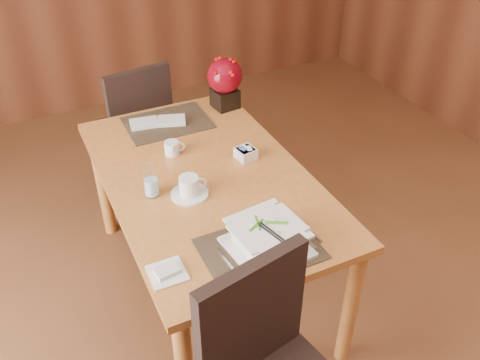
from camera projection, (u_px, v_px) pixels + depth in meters
name	position (u px, v px, depth m)	size (l,w,h in m)	color
dining_table	(207.00, 192.00, 2.44)	(0.90, 1.50, 0.75)	#BB7134
placemat_near	(260.00, 249.00, 1.98)	(0.45, 0.33, 0.01)	black
placemat_far	(168.00, 123.00, 2.78)	(0.45, 0.33, 0.01)	black
soup_setting	(267.00, 238.00, 1.95)	(0.31, 0.31, 0.12)	white
coffee_cup	(189.00, 188.00, 2.24)	(0.17, 0.17, 0.09)	white
water_glass	(151.00, 181.00, 2.22)	(0.07, 0.07, 0.16)	white
creamer_jug	(172.00, 148.00, 2.51)	(0.09, 0.09, 0.07)	white
sugar_caddy	(246.00, 153.00, 2.49)	(0.09, 0.09, 0.05)	white
berry_decor	(225.00, 80.00, 2.84)	(0.20, 0.20, 0.29)	black
napkins_far	(160.00, 122.00, 2.76)	(0.30, 0.11, 0.03)	silver
bread_plate	(167.00, 273.00, 1.88)	(0.13, 0.13, 0.01)	white
far_chair	(136.00, 123.00, 3.24)	(0.49, 0.49, 0.93)	black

